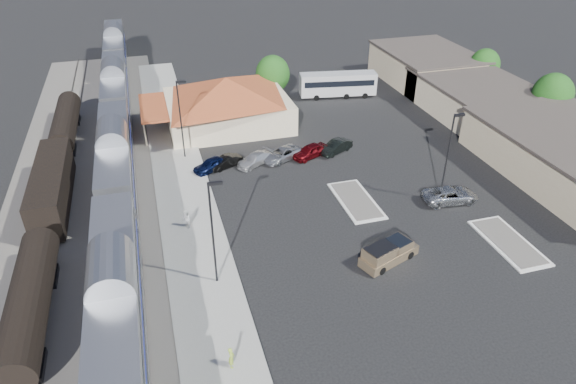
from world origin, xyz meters
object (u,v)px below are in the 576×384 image
object	(u,v)px
pickup_truck	(389,252)
coach_bus	(338,83)
suv	(450,195)
station_depot	(227,101)

from	to	relation	value
pickup_truck	coach_bus	bearing A→B (deg)	-35.36
suv	station_depot	bearing A→B (deg)	40.67
station_depot	coach_bus	world-z (taller)	station_depot
pickup_truck	coach_bus	distance (m)	37.80
pickup_truck	coach_bus	size ratio (longest dim) A/B	0.49
station_depot	suv	xyz separation A→B (m)	(17.27, -24.58, -2.38)
suv	coach_bus	xyz separation A→B (m)	(-0.24, 29.87, 1.26)
pickup_truck	suv	xyz separation A→B (m)	(9.74, 6.69, -0.10)
station_depot	pickup_truck	bearing A→B (deg)	-76.45
pickup_truck	suv	size ratio (longest dim) A/B	1.02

